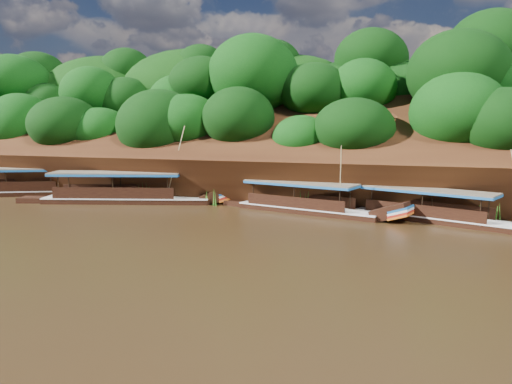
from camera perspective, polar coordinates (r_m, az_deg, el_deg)
ground at (r=30.03m, az=-0.67°, el=-4.87°), size 160.00×160.00×0.00m
riverbank at (r=51.48m, az=7.88°, el=2.49°), size 120.00×30.06×19.40m
boat_0 at (r=35.58m, az=21.04°, el=-2.58°), size 13.23×6.49×5.49m
boat_1 at (r=37.06m, az=6.91°, el=-1.68°), size 13.22×5.01×5.54m
boat_2 at (r=42.98m, az=-13.42°, el=-0.44°), size 16.37×6.71×6.90m
boat_3 at (r=51.02m, az=-24.68°, el=0.32°), size 13.67×8.07×3.01m
reeds at (r=39.65m, az=0.78°, el=-0.40°), size 49.32×2.26×2.19m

